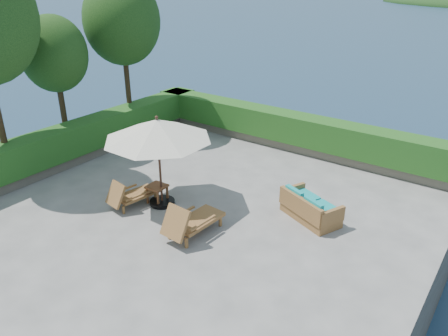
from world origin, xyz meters
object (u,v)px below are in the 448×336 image
Objects in this scene: side_table at (157,189)px; wicker_loveseat at (309,209)px; lounge_left at (130,194)px; lounge_right at (191,221)px; patio_umbrella at (157,130)px.

side_table is 4.28m from wicker_loveseat.
side_table is at bearing 58.02° from lounge_left.
lounge_right reaches higher than side_table.
lounge_right is at bearing -107.19° from wicker_loveseat.
lounge_left is 2.37m from lounge_right.
lounge_left is at bearing -138.69° from patio_umbrella.
lounge_left reaches higher than wicker_loveseat.
lounge_left is 0.76m from side_table.
lounge_right is at bearing -21.65° from side_table.
lounge_right is (2.36, -0.17, 0.06)m from lounge_left.
patio_umbrella reaches higher than wicker_loveseat.
lounge_left is 0.83× the size of wicker_loveseat.
lounge_right is at bearing 5.34° from lounge_left.
wicker_loveseat is at bearing 23.37° from side_table.
lounge_right is at bearing -23.89° from patio_umbrella.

